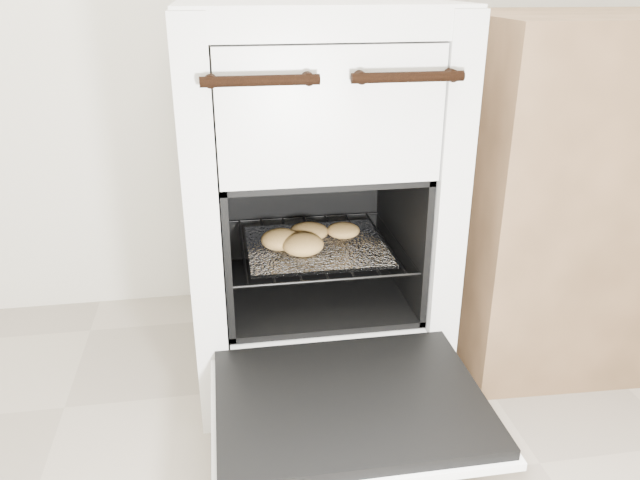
% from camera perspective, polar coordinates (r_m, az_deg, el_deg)
% --- Properties ---
extents(stove, '(0.57, 0.63, 0.87)m').
position_cam_1_polar(stove, '(1.50, -0.86, 3.67)').
color(stove, silver).
rests_on(stove, ground).
extents(oven_door, '(0.51, 0.40, 0.04)m').
position_cam_1_polar(oven_door, '(1.20, 2.73, -14.68)').
color(oven_door, black).
rests_on(oven_door, stove).
extents(oven_rack, '(0.41, 0.40, 0.01)m').
position_cam_1_polar(oven_rack, '(1.48, -0.48, -0.48)').
color(oven_rack, black).
rests_on(oven_rack, stove).
extents(foil_sheet, '(0.32, 0.28, 0.01)m').
position_cam_1_polar(foil_sheet, '(1.46, -0.36, -0.57)').
color(foil_sheet, white).
rests_on(foil_sheet, oven_rack).
extents(baked_rolls, '(0.26, 0.21, 0.05)m').
position_cam_1_polar(baked_rolls, '(1.45, -1.40, 0.24)').
color(baked_rolls, tan).
rests_on(baked_rolls, foil_sheet).
extents(counter, '(0.87, 0.60, 0.84)m').
position_cam_1_polar(counter, '(1.78, 25.38, 4.48)').
color(counter, brown).
rests_on(counter, ground).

